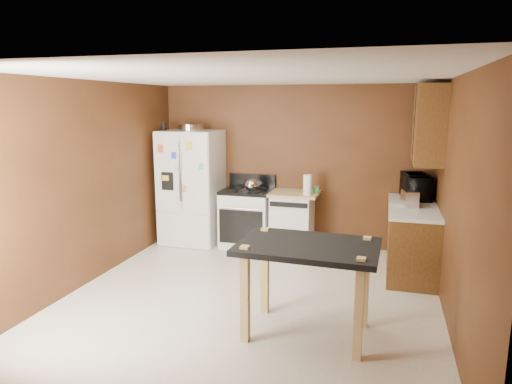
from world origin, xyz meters
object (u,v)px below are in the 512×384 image
at_px(roasting_pan, 191,127).
at_px(toaster, 410,198).
at_px(refrigerator, 192,187).
at_px(gas_range, 247,217).
at_px(paper_towel, 308,185).
at_px(pen_cup, 164,127).
at_px(kettle, 251,185).
at_px(green_canister, 316,190).
at_px(microwave, 416,187).
at_px(island, 308,258).
at_px(dishwasher, 292,220).

bearing_deg(roasting_pan, toaster, -9.15).
bearing_deg(refrigerator, gas_range, 3.81).
bearing_deg(paper_towel, pen_cup, -178.19).
bearing_deg(pen_cup, roasting_pan, 22.37).
xyz_separation_m(roasting_pan, gas_range, (0.91, 0.00, -1.39)).
xyz_separation_m(pen_cup, kettle, (1.42, 0.04, -0.86)).
relative_size(roasting_pan, green_canister, 3.74).
height_order(green_canister, toaster, toaster).
xyz_separation_m(toaster, microwave, (0.10, 0.52, 0.06)).
distance_m(pen_cup, paper_towel, 2.42).
bearing_deg(kettle, roasting_pan, 173.08).
bearing_deg(kettle, paper_towel, 2.16).
relative_size(pen_cup, island, 0.09).
distance_m(toaster, gas_range, 2.50).
xyz_separation_m(pen_cup, island, (2.71, -2.40, -1.08)).
bearing_deg(pen_cup, kettle, 1.60).
relative_size(paper_towel, gas_range, 0.27).
bearing_deg(island, kettle, 117.92).
height_order(green_canister, microwave, microwave).
distance_m(roasting_pan, toaster, 3.44).
distance_m(dishwasher, island, 2.69).
bearing_deg(dishwasher, refrigerator, -177.01).
bearing_deg(toaster, pen_cup, 163.25).
bearing_deg(pen_cup, toaster, -5.69).
bearing_deg(refrigerator, island, -47.33).
height_order(roasting_pan, toaster, roasting_pan).
relative_size(paper_towel, dishwasher, 0.33).
height_order(pen_cup, dishwasher, pen_cup).
relative_size(green_canister, dishwasher, 0.12).
xyz_separation_m(paper_towel, gas_range, (-0.96, 0.09, -0.58)).
distance_m(green_canister, refrigerator, 1.98).
height_order(toaster, gas_range, toaster).
bearing_deg(green_canister, microwave, -3.24).
height_order(pen_cup, refrigerator, pen_cup).
bearing_deg(gas_range, kettle, -50.26).
distance_m(paper_towel, island, 2.52).
relative_size(kettle, dishwasher, 0.22).
xyz_separation_m(green_canister, dishwasher, (-0.35, -0.04, -0.49)).
bearing_deg(pen_cup, microwave, 2.31).
bearing_deg(gas_range, dishwasher, 1.94).
relative_size(pen_cup, gas_range, 0.11).
relative_size(pen_cup, microwave, 0.20).
distance_m(microwave, gas_range, 2.55).
bearing_deg(dishwasher, green_canister, 6.84).
distance_m(pen_cup, microwave, 3.88).
height_order(kettle, toaster, toaster).
relative_size(toaster, dishwasher, 0.32).
bearing_deg(green_canister, gas_range, -176.46).
bearing_deg(pen_cup, paper_towel, 1.81).
bearing_deg(dishwasher, kettle, -166.12).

